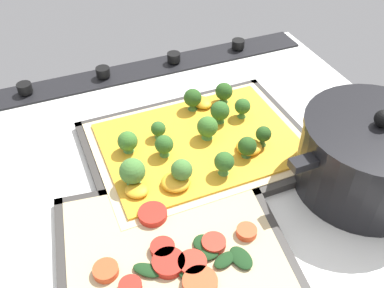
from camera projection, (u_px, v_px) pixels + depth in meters
ground_plane at (194, 168)px, 71.29cm from camera, size 76.41×65.97×3.00cm
stove_control_panel at (140, 69)px, 90.42cm from camera, size 73.36×7.00×2.60cm
baking_tray_front at (200, 148)px, 72.12cm from camera, size 36.27×27.47×1.30cm
broccoli_pizza at (198, 142)px, 70.77cm from camera, size 33.85×25.06×5.70cm
baking_tray_back at (172, 248)px, 57.17cm from camera, size 32.31×27.62×1.30cm
veggie_pizza_back at (174, 248)px, 56.32cm from camera, size 29.62×24.93×1.90cm
cooking_pot at (369, 156)px, 62.60cm from camera, size 27.31×20.51×13.92cm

